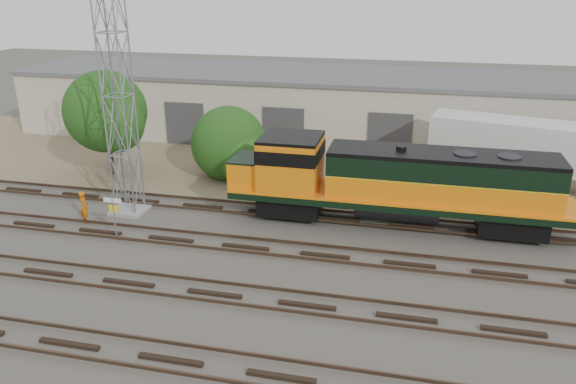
% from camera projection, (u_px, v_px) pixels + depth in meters
% --- Properties ---
extents(ground, '(140.00, 140.00, 0.00)m').
position_uv_depth(ground, '(320.00, 272.00, 25.73)').
color(ground, '#47423A').
rests_on(ground, ground).
extents(dirt_strip, '(80.00, 16.00, 0.02)m').
position_uv_depth(dirt_strip, '(357.00, 169.00, 39.35)').
color(dirt_strip, '#726047').
rests_on(dirt_strip, ground).
extents(tracks, '(80.00, 20.40, 0.28)m').
position_uv_depth(tracks, '(307.00, 305.00, 22.97)').
color(tracks, black).
rests_on(tracks, ground).
extents(warehouse, '(58.40, 10.40, 5.30)m').
position_uv_depth(warehouse, '(370.00, 107.00, 45.63)').
color(warehouse, beige).
rests_on(warehouse, ground).
extents(locomotive, '(18.15, 3.18, 4.36)m').
position_uv_depth(locomotive, '(393.00, 182.00, 29.69)').
color(locomotive, black).
rests_on(locomotive, tracks).
extents(signal_tower, '(1.96, 1.96, 13.24)m').
position_uv_depth(signal_tower, '(119.00, 100.00, 29.98)').
color(signal_tower, gray).
rests_on(signal_tower, ground).
extents(sign_post, '(0.96, 0.07, 2.36)m').
position_uv_depth(sign_post, '(114.00, 211.00, 28.19)').
color(sign_post, gray).
rests_on(sign_post, ground).
extents(worker, '(0.79, 0.77, 1.83)m').
position_uv_depth(worker, '(84.00, 207.00, 30.53)').
color(worker, '#D35E0B').
rests_on(worker, ground).
extents(semi_trailer, '(14.14, 6.06, 4.27)m').
position_uv_depth(semi_trailer, '(551.00, 150.00, 34.44)').
color(semi_trailer, silver).
rests_on(semi_trailer, ground).
extents(tree_west, '(5.65, 5.38, 7.04)m').
position_uv_depth(tree_west, '(108.00, 115.00, 36.53)').
color(tree_west, '#382619').
rests_on(tree_west, ground).
extents(tree_mid, '(5.28, 5.03, 5.03)m').
position_uv_depth(tree_mid, '(232.00, 147.00, 37.10)').
color(tree_mid, '#382619').
rests_on(tree_mid, ground).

